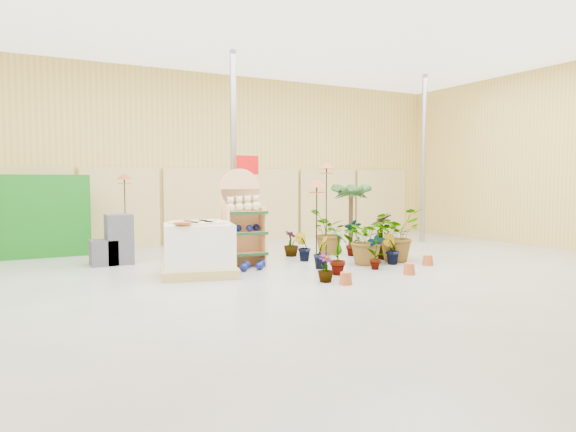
% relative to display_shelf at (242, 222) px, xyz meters
% --- Properties ---
extents(room, '(15.20, 12.10, 4.70)m').
position_rel_display_shelf_xyz_m(room, '(0.38, -1.25, 1.34)').
color(room, gray).
rests_on(room, ground).
extents(display_shelf, '(0.85, 0.59, 1.91)m').
position_rel_display_shelf_xyz_m(display_shelf, '(0.00, 0.00, 0.00)').
color(display_shelf, tan).
rests_on(display_shelf, ground).
extents(teddy_bears, '(0.70, 0.19, 0.30)m').
position_rel_display_shelf_xyz_m(teddy_bears, '(0.02, -0.09, 0.34)').
color(teddy_bears, beige).
rests_on(teddy_bears, display_shelf).
extents(gazing_balls_shelf, '(0.70, 0.24, 0.13)m').
position_rel_display_shelf_xyz_m(gazing_balls_shelf, '(0.00, -0.11, -0.12)').
color(gazing_balls_shelf, '#0B1356').
rests_on(gazing_balls_shelf, display_shelf).
extents(gazing_balls_floor, '(0.63, 0.39, 0.15)m').
position_rel_display_shelf_xyz_m(gazing_balls_floor, '(0.03, -0.48, -0.80)').
color(gazing_balls_floor, '#0B1356').
rests_on(gazing_balls_floor, ground).
extents(pallet_stack, '(1.52, 1.36, 0.96)m').
position_rel_display_shelf_xyz_m(pallet_stack, '(-1.07, -0.62, -0.40)').
color(pallet_stack, tan).
rests_on(pallet_stack, ground).
extents(charcoal_planters, '(0.80, 0.50, 1.00)m').
position_rel_display_shelf_xyz_m(charcoal_planters, '(-2.19, 1.36, -0.45)').
color(charcoal_planters, '#32333B').
rests_on(charcoal_planters, ground).
extents(trellis_stock, '(2.00, 0.30, 1.80)m').
position_rel_display_shelf_xyz_m(trellis_stock, '(-3.42, 3.04, 0.03)').
color(trellis_stock, '#105D13').
rests_on(trellis_stock, ground).
extents(offer_sign, '(0.50, 0.08, 2.20)m').
position_rel_display_shelf_xyz_m(offer_sign, '(0.48, 0.82, 0.70)').
color(offer_sign, gray).
rests_on(offer_sign, ground).
extents(bird_table_front, '(0.34, 0.34, 1.69)m').
position_rel_display_shelf_xyz_m(bird_table_front, '(1.09, -1.02, 0.69)').
color(bird_table_front, black).
rests_on(bird_table_front, ground).
extents(bird_table_right, '(0.34, 0.34, 2.07)m').
position_rel_display_shelf_xyz_m(bird_table_right, '(1.96, 0.02, 1.05)').
color(bird_table_right, black).
rests_on(bird_table_right, ground).
extents(bird_table_back, '(0.34, 0.34, 1.84)m').
position_rel_display_shelf_xyz_m(bird_table_back, '(-1.72, 2.67, 0.83)').
color(bird_table_back, black).
rests_on(bird_table_back, ground).
extents(palm, '(0.70, 0.70, 1.69)m').
position_rel_display_shelf_xyz_m(palm, '(2.85, 0.39, 0.56)').
color(palm, '#3F2D1B').
rests_on(palm, ground).
extents(potted_plant_0, '(0.52, 0.57, 0.89)m').
position_rel_display_shelf_xyz_m(potted_plant_0, '(1.12, -1.71, -0.42)').
color(potted_plant_0, '#21471D').
rests_on(potted_plant_0, ground).
extents(potted_plant_1, '(0.44, 0.43, 0.62)m').
position_rel_display_shelf_xyz_m(potted_plant_1, '(1.23, -0.97, -0.56)').
color(potted_plant_1, '#21471D').
rests_on(potted_plant_1, ground).
extents(potted_plant_2, '(1.21, 1.16, 1.03)m').
position_rel_display_shelf_xyz_m(potted_plant_2, '(2.27, -0.98, -0.35)').
color(potted_plant_2, '#21471D').
rests_on(potted_plant_2, ground).
extents(potted_plant_3, '(0.69, 0.69, 0.96)m').
position_rel_display_shelf_xyz_m(potted_plant_3, '(3.00, -0.55, -0.39)').
color(potted_plant_3, '#21471D').
rests_on(potted_plant_3, ground).
extents(potted_plant_4, '(0.46, 0.33, 0.82)m').
position_rel_display_shelf_xyz_m(potted_plant_4, '(2.68, 0.09, -0.46)').
color(potted_plant_4, '#21471D').
rests_on(potted_plant_4, ground).
extents(potted_plant_5, '(0.42, 0.40, 0.60)m').
position_rel_display_shelf_xyz_m(potted_plant_5, '(1.35, -0.04, -0.57)').
color(potted_plant_5, '#21471D').
rests_on(potted_plant_5, ground).
extents(potted_plant_6, '(1.20, 1.20, 1.01)m').
position_rel_display_shelf_xyz_m(potted_plant_6, '(2.35, 0.51, -0.36)').
color(potted_plant_6, '#21471D').
rests_on(potted_plant_6, ground).
extents(potted_plant_7, '(0.31, 0.31, 0.47)m').
position_rel_display_shelf_xyz_m(potted_plant_7, '(0.60, -2.13, -0.64)').
color(potted_plant_7, '#21471D').
rests_on(potted_plant_7, ground).
extents(potted_plant_8, '(0.43, 0.37, 0.68)m').
position_rel_display_shelf_xyz_m(potted_plant_8, '(2.08, -1.55, -0.53)').
color(potted_plant_8, '#21471D').
rests_on(potted_plant_8, ground).
extents(potted_plant_9, '(0.42, 0.43, 0.61)m').
position_rel_display_shelf_xyz_m(potted_plant_9, '(2.71, -1.21, -0.57)').
color(potted_plant_9, '#21471D').
rests_on(potted_plant_9, ground).
extents(potted_plant_10, '(1.13, 1.02, 1.11)m').
position_rel_display_shelf_xyz_m(potted_plant_10, '(3.09, -0.93, -0.32)').
color(potted_plant_10, '#21471D').
rests_on(potted_plant_10, ground).
extents(potted_plant_11, '(0.40, 0.40, 0.58)m').
position_rel_display_shelf_xyz_m(potted_plant_11, '(1.46, 0.67, -0.58)').
color(potted_plant_11, '#21471D').
rests_on(potted_plant_11, ground).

